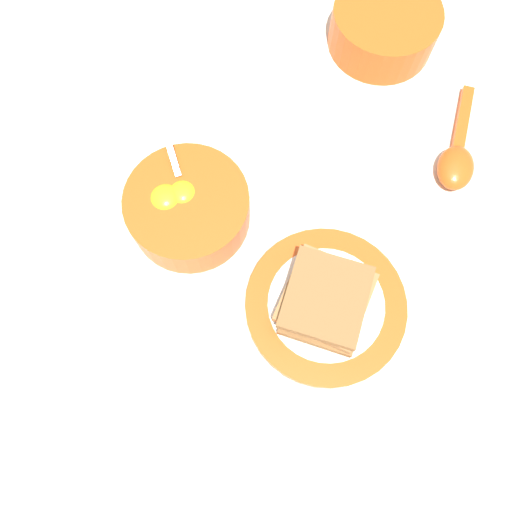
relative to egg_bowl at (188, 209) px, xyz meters
name	(u,v)px	position (x,y,z in m)	size (l,w,h in m)	color
ground_plane	(326,189)	(0.17, 0.00, -0.03)	(3.00, 3.00, 0.00)	silver
egg_bowl	(188,209)	(0.00, 0.00, 0.00)	(0.15, 0.16, 0.08)	#DB5119
toast_plate	(325,305)	(0.13, -0.15, -0.02)	(0.19, 0.19, 0.02)	#DB5119
toast_sandwich	(326,300)	(0.13, -0.15, 0.01)	(0.13, 0.13, 0.04)	brown
soup_spoon	(457,158)	(0.34, 0.00, -0.02)	(0.10, 0.15, 0.03)	#DB5119
congee_bowl	(384,26)	(0.31, 0.20, 0.00)	(0.15, 0.15, 0.06)	#DB5119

